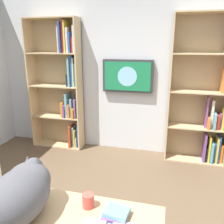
% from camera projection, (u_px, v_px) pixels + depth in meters
% --- Properties ---
extents(wall_back, '(4.52, 0.06, 2.70)m').
position_uv_depth(wall_back, '(125.00, 71.00, 3.83)').
color(wall_back, silver).
rests_on(wall_back, ground).
extents(bookshelf_left, '(0.89, 0.28, 2.21)m').
position_uv_depth(bookshelf_left, '(206.00, 100.00, 3.48)').
color(bookshelf_left, tan).
rests_on(bookshelf_left, ground).
extents(bookshelf_right, '(0.90, 0.28, 2.18)m').
position_uv_depth(bookshelf_right, '(62.00, 86.00, 3.99)').
color(bookshelf_right, tan).
rests_on(bookshelf_right, ground).
extents(wall_mounted_tv, '(0.81, 0.07, 0.52)m').
position_uv_depth(wall_mounted_tv, '(128.00, 76.00, 3.75)').
color(wall_mounted_tv, '#333338').
extents(cat, '(0.33, 0.63, 0.35)m').
position_uv_depth(cat, '(22.00, 191.00, 1.47)').
color(cat, '#4C4C51').
rests_on(cat, desk).
extents(coffee_mug, '(0.08, 0.08, 0.10)m').
position_uv_depth(coffee_mug, '(88.00, 201.00, 1.58)').
color(coffee_mug, '#D84C3F').
rests_on(coffee_mug, desk).
extents(desk_book_stack, '(0.17, 0.14, 0.05)m').
position_uv_depth(desk_book_stack, '(116.00, 213.00, 1.49)').
color(desk_book_stack, '#7A4C84').
rests_on(desk_book_stack, desk).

